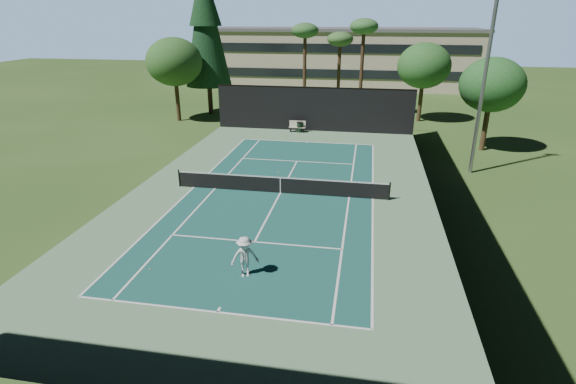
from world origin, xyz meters
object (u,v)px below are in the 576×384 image
Objects in this scene: tennis_net at (280,184)px; player at (245,257)px; tennis_ball_c at (278,172)px; tennis_ball_d at (224,177)px; tennis_ball_b at (295,177)px; trash_bin at (300,127)px; park_bench at (297,126)px; tennis_ball_a at (150,269)px.

player is (0.35, -9.32, 0.33)m from tennis_net.
player reaches higher than tennis_net.
tennis_ball_c is 1.13× the size of tennis_ball_d.
tennis_ball_b is 1.53m from tennis_ball_c.
park_bench is at bearing 166.20° from trash_bin.
player reaches higher than tennis_ball_a.
tennis_ball_b is 1.00× the size of tennis_ball_d.
tennis_net is at bearing 68.77° from tennis_ball_a.
player reaches higher than tennis_ball_b.
tennis_ball_d reaches higher than tennis_ball_a.
tennis_ball_a is 0.79× the size of tennis_ball_c.
park_bench reaches higher than tennis_ball_c.
tennis_net is 10.29m from tennis_ball_a.
tennis_ball_d is (-0.45, 11.61, 0.00)m from tennis_ball_a.
player is 1.18× the size of park_bench.
tennis_net is at bearing -76.77° from tennis_ball_c.
tennis_ball_c is 11.60m from trash_bin.
tennis_ball_d is at bearing -102.85° from trash_bin.
trash_bin is (-1.16, 15.26, -0.08)m from tennis_net.
tennis_net reaches higher than tennis_ball_a.
trash_bin is at bearing 84.10° from tennis_ball_a.
tennis_ball_a is 25.01m from park_bench.
player reaches higher than trash_bin.
trash_bin is at bearing 97.39° from tennis_ball_b.
tennis_ball_c reaches higher than tennis_ball_b.
tennis_net is at bearing -84.83° from park_bench.
tennis_net is 13.65× the size of trash_bin.
tennis_ball_b is 12.57m from park_bench.
tennis_ball_b is 0.07× the size of trash_bin.
tennis_ball_c reaches higher than tennis_ball_d.
tennis_ball_d is at bearing 154.13° from tennis_net.
trash_bin is at bearing -13.80° from park_bench.
tennis_ball_c is (-1.31, 0.78, 0.00)m from tennis_ball_b.
park_bench is at bearing 72.17° from player.
tennis_ball_b is (0.09, 12.21, -0.85)m from player.
player is 12.24m from tennis_ball_b.
player reaches higher than tennis_ball_d.
tennis_ball_c is at bearing 26.45° from tennis_ball_d.
tennis_net is 7.28× the size of player.
tennis_ball_d is (-4.17, 2.02, -0.52)m from tennis_net.
tennis_ball_b is 0.05× the size of park_bench.
tennis_net is 212.87× the size of tennis_ball_a.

